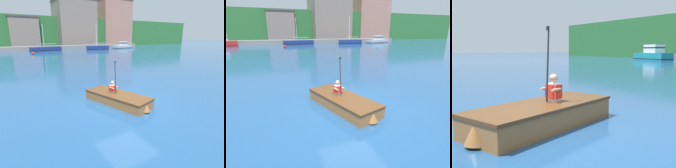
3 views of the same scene
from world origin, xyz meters
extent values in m
plane|color=navy|center=(0.00, 0.00, 0.00)|extent=(300.00, 300.00, 0.00)
cube|color=#28602D|center=(0.00, 54.00, 4.11)|extent=(120.00, 20.00, 8.22)
cube|color=#75665B|center=(-0.02, 47.58, 3.81)|extent=(6.79, 9.43, 7.62)
cube|color=#463D37|center=(-0.02, 47.58, 7.77)|extent=(7.09, 9.73, 0.30)
cube|color=#75665B|center=(13.40, 45.38, 6.32)|extent=(10.34, 9.94, 12.63)
cube|color=#463D37|center=(13.40, 45.38, 12.78)|extent=(10.64, 10.24, 0.30)
cube|color=#9E6B5B|center=(28.08, 49.41, 7.17)|extent=(10.40, 11.57, 14.35)
cube|color=brown|center=(28.08, 49.41, 14.50)|extent=(10.70, 11.87, 0.30)
cube|color=slate|center=(0.00, 36.54, 0.45)|extent=(56.30, 2.40, 0.90)
cube|color=navy|center=(2.75, 33.81, 0.42)|extent=(6.48, 3.02, 0.85)
cube|color=black|center=(2.75, 33.81, 0.15)|extent=(6.53, 3.07, 0.10)
cylinder|color=silver|center=(2.44, 33.76, 3.21)|extent=(0.10, 0.10, 4.72)
cylinder|color=silver|center=(3.36, 33.91, 1.45)|extent=(3.40, 0.61, 0.07)
cube|color=#9EA3A8|center=(21.84, 32.62, 0.37)|extent=(6.13, 3.38, 0.74)
cube|color=black|center=(21.84, 32.62, 0.13)|extent=(6.18, 3.43, 0.10)
cube|color=#B2B2B7|center=(22.12, 32.69, 1.23)|extent=(2.19, 2.03, 0.98)
cube|color=#19232D|center=(22.12, 32.69, 1.35)|extent=(2.21, 2.06, 0.20)
cube|color=navy|center=(13.97, 31.48, 0.44)|extent=(5.27, 2.58, 0.88)
cube|color=black|center=(13.97, 31.48, 0.15)|extent=(5.32, 2.63, 0.10)
cylinder|color=silver|center=(13.73, 31.53, 3.38)|extent=(0.10, 0.10, 5.00)
cylinder|color=silver|center=(14.47, 31.38, 1.48)|extent=(2.74, 0.62, 0.07)
cube|color=#935B2D|center=(-0.40, 0.24, 0.23)|extent=(2.04, 3.40, 0.46)
cube|color=#513219|center=(-0.40, 0.24, 0.43)|extent=(2.09, 3.45, 0.06)
cube|color=#513219|center=(-0.40, 0.24, 0.42)|extent=(1.71, 2.91, 0.02)
cone|color=#935B2D|center=(0.05, -1.22, 0.25)|extent=(0.51, 0.51, 0.41)
cube|color=#935B2D|center=(-0.47, 0.47, 0.41)|extent=(1.10, 0.47, 0.03)
cube|color=silver|center=(-0.49, 0.55, 0.65)|extent=(0.28, 0.22, 0.37)
cube|color=red|center=(-0.49, 0.55, 0.67)|extent=(0.34, 0.29, 0.28)
sphere|color=tan|center=(-0.49, 0.55, 0.94)|extent=(0.17, 0.17, 0.17)
cylinder|color=tan|center=(-0.61, 0.42, 0.72)|extent=(0.13, 0.27, 0.06)
cylinder|color=tan|center=(-0.32, 0.51, 0.72)|extent=(0.13, 0.27, 0.06)
cylinder|color=#232328|center=(-0.44, 0.38, 1.23)|extent=(0.07, 0.12, 1.49)
cylinder|color=black|center=(-0.44, 0.38, 1.93)|extent=(0.05, 0.05, 0.08)
sphere|color=red|center=(-0.70, 26.80, 0.22)|extent=(0.44, 0.44, 0.44)
cylinder|color=black|center=(-0.70, 26.80, 0.58)|extent=(0.04, 0.04, 0.28)
camera|label=1|loc=(-4.59, -6.28, 3.05)|focal=28.00mm
camera|label=2|loc=(-2.77, -5.64, 2.90)|focal=28.00mm
camera|label=3|loc=(4.30, -2.54, 1.51)|focal=45.00mm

